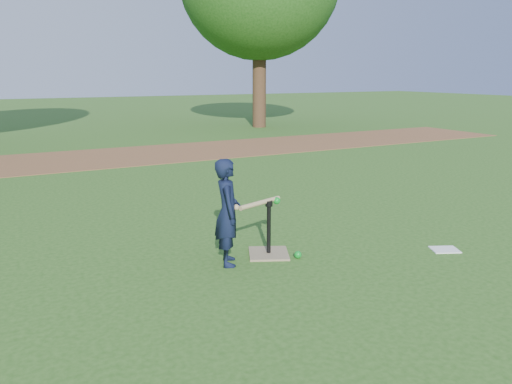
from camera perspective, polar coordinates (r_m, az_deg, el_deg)
name	(u,v)px	position (r m, az deg, el deg)	size (l,w,h in m)	color
ground	(255,256)	(5.52, -0.10, -7.35)	(80.00, 80.00, 0.00)	#285116
dirt_strip	(109,157)	(12.46, -16.44, 3.83)	(24.00, 3.00, 0.01)	brown
child	(228,212)	(5.15, -3.26, -2.33)	(0.41, 0.27, 1.12)	black
wiffle_ball_ground	(298,255)	(5.47, 4.81, -7.16)	(0.08, 0.08, 0.08)	#0C8A21
clipboard	(445,250)	(6.09, 20.75, -6.18)	(0.30, 0.23, 0.01)	white
batting_tee	(269,245)	(5.54, 1.46, -6.08)	(0.57, 0.57, 0.61)	#8F7A5A
swing_action	(261,203)	(5.34, 0.60, -1.26)	(0.62, 0.25, 0.09)	tan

